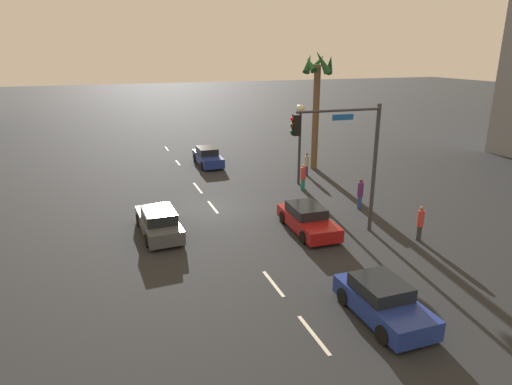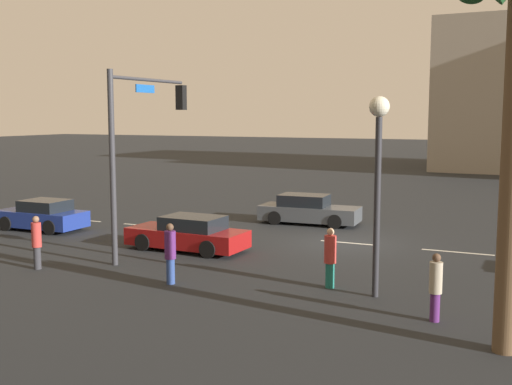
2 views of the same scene
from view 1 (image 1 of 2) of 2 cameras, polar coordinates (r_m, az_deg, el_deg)
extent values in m
plane|color=#232628|center=(26.47, -5.44, -2.07)|extent=(220.00, 220.00, 0.00)
cube|color=silver|center=(43.53, -11.42, 5.56)|extent=(1.96, 0.14, 0.01)
cube|color=silver|center=(37.77, -10.03, 3.80)|extent=(1.86, 0.14, 0.01)
cube|color=silver|center=(30.54, -7.51, 0.59)|extent=(2.60, 0.14, 0.01)
cube|color=silver|center=(26.70, -5.57, -1.89)|extent=(2.31, 0.14, 0.01)
cube|color=silver|center=(18.22, 2.24, -11.64)|extent=(2.16, 0.14, 0.01)
cube|color=silver|center=(15.48, 7.42, -17.69)|extent=(2.26, 0.14, 0.01)
cube|color=navy|center=(36.64, -6.20, 4.37)|extent=(4.58, 1.70, 0.72)
cube|color=black|center=(36.76, -6.33, 5.40)|extent=(2.21, 1.48, 0.51)
cylinder|color=black|center=(35.53, -4.45, 3.66)|extent=(0.64, 0.23, 0.64)
cylinder|color=black|center=(35.18, -6.90, 3.44)|extent=(0.64, 0.23, 0.64)
cylinder|color=black|center=(38.20, -5.54, 4.63)|extent=(0.64, 0.23, 0.64)
cylinder|color=black|center=(37.88, -7.83, 4.44)|extent=(0.64, 0.23, 0.64)
cube|color=navy|center=(16.51, 16.08, -13.75)|extent=(3.97, 1.79, 0.69)
cube|color=black|center=(16.38, 15.77, -11.61)|extent=(1.91, 1.57, 0.49)
cylinder|color=black|center=(16.29, 21.10, -15.55)|extent=(0.64, 0.22, 0.64)
cylinder|color=black|center=(15.36, 16.12, -17.20)|extent=(0.64, 0.22, 0.64)
cylinder|color=black|center=(17.89, 15.95, -11.81)|extent=(0.64, 0.22, 0.64)
cylinder|color=black|center=(17.05, 11.23, -13.01)|extent=(0.64, 0.22, 0.64)
cube|color=maroon|center=(23.18, 6.69, -3.78)|extent=(4.62, 1.93, 0.64)
cube|color=black|center=(23.21, 6.47, -2.23)|extent=(2.24, 1.63, 0.50)
cylinder|color=black|center=(22.41, 10.09, -5.16)|extent=(0.65, 0.24, 0.64)
cylinder|color=black|center=(21.73, 6.19, -5.73)|extent=(0.65, 0.24, 0.64)
cylinder|color=black|center=(24.76, 7.10, -2.77)|extent=(0.65, 0.24, 0.64)
cylinder|color=black|center=(24.14, 3.52, -3.20)|extent=(0.65, 0.24, 0.64)
cube|color=#474C51|center=(23.22, -12.43, -4.00)|extent=(4.68, 1.92, 0.68)
cube|color=black|center=(22.76, -12.40, -2.83)|extent=(2.28, 1.60, 0.53)
cylinder|color=black|center=(24.51, -14.85, -3.47)|extent=(0.65, 0.25, 0.64)
cylinder|color=black|center=(24.73, -11.19, -3.00)|extent=(0.65, 0.25, 0.64)
cylinder|color=black|center=(21.88, -13.77, -6.00)|extent=(0.65, 0.25, 0.64)
cylinder|color=black|center=(22.13, -9.68, -5.45)|extent=(0.65, 0.25, 0.64)
cylinder|color=#38383D|center=(23.02, 14.97, 2.89)|extent=(0.20, 0.20, 6.55)
cylinder|color=#38383D|center=(21.33, 10.66, 10.34)|extent=(0.20, 4.34, 0.12)
cube|color=black|center=(20.45, 5.19, 8.63)|extent=(0.33, 0.33, 0.95)
sphere|color=red|center=(20.33, 4.74, 9.43)|extent=(0.20, 0.20, 0.20)
sphere|color=#392605|center=(20.38, 4.72, 8.59)|extent=(0.20, 0.20, 0.20)
sphere|color=black|center=(20.43, 4.70, 7.76)|extent=(0.20, 0.20, 0.20)
cube|color=#1959B2|center=(21.48, 11.13, 9.50)|extent=(0.06, 1.10, 0.28)
cylinder|color=#2D2D33|center=(30.79, 5.62, 5.59)|extent=(0.18, 0.18, 5.00)
sphere|color=#F2EACC|center=(30.33, 5.77, 10.73)|extent=(0.56, 0.56, 0.56)
cylinder|color=#2D478C|center=(26.92, 13.18, -1.26)|extent=(0.26, 0.26, 0.77)
cylinder|color=#59266B|center=(26.68, 13.30, 0.38)|extent=(0.34, 0.34, 0.84)
sphere|color=brown|center=(26.53, 13.38, 1.49)|extent=(0.23, 0.23, 0.23)
cylinder|color=#1E7266|center=(29.92, 6.05, 1.01)|extent=(0.36, 0.36, 0.75)
cylinder|color=#BF3833|center=(29.70, 6.10, 2.45)|extent=(0.48, 0.48, 0.81)
sphere|color=tan|center=(29.57, 6.13, 3.42)|extent=(0.22, 0.22, 0.22)
cylinder|color=#59266B|center=(33.56, 6.51, 2.82)|extent=(0.33, 0.33, 0.71)
cylinder|color=#B2A58C|center=(33.37, 6.56, 4.06)|extent=(0.44, 0.44, 0.78)
sphere|color=brown|center=(33.26, 6.59, 4.89)|extent=(0.21, 0.21, 0.21)
cylinder|color=#333338|center=(23.35, 20.24, -4.94)|extent=(0.30, 0.30, 0.74)
cylinder|color=#BF3833|center=(23.08, 20.45, -3.15)|extent=(0.40, 0.40, 0.81)
sphere|color=#8C664C|center=(22.91, 20.59, -1.95)|extent=(0.22, 0.22, 0.22)
cylinder|color=brown|center=(34.95, 7.68, 9.46)|extent=(0.50, 0.50, 7.98)
cone|color=#235628|center=(33.78, 8.51, 16.31)|extent=(0.74, 1.48, 1.79)
cone|color=#235628|center=(34.68, 9.50, 15.97)|extent=(1.79, 1.20, 1.62)
cone|color=#235628|center=(35.28, 8.00, 16.21)|extent=(1.09, 1.37, 1.42)
cone|color=#235628|center=(34.88, 6.75, 16.20)|extent=(1.26, 1.31, 1.59)
cone|color=#235628|center=(34.24, 7.05, 16.06)|extent=(1.41, 0.75, 1.28)
camera|label=2|loc=(43.51, 24.48, 11.08)|focal=44.45mm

